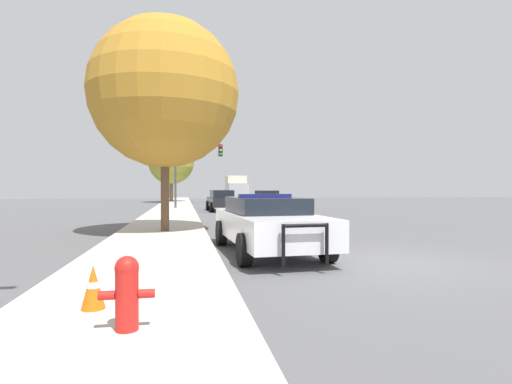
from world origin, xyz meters
name	(u,v)px	position (x,y,z in m)	size (l,w,h in m)	color
ground_plane	(390,263)	(0.00, 0.00, 0.00)	(110.00, 110.00, 0.00)	#565659
sidewalk_left	(145,269)	(-5.10, 0.00, 0.07)	(3.00, 110.00, 0.13)	#BCB7AD
police_car	(267,222)	(-2.31, 1.85, 0.75)	(2.31, 5.27, 1.46)	white
fire_hydrant	(127,291)	(-4.96, -3.57, 0.54)	(0.57, 0.25, 0.78)	red
traffic_light	(195,161)	(-3.51, 22.60, 3.64)	(3.61, 0.35, 4.96)	#424247
car_background_oncoming	(267,199)	(1.96, 22.08, 0.76)	(2.02, 4.38, 1.42)	maroon
car_background_distant	(225,196)	(0.02, 35.05, 0.74)	(2.24, 4.37, 1.36)	navy
car_background_midblock	(221,200)	(-1.74, 20.04, 0.77)	(1.97, 4.61, 1.46)	black
box_truck	(236,187)	(2.28, 42.64, 1.68)	(2.81, 7.60, 3.14)	#B7B7BC
tree_sidewalk_near	(165,93)	(-5.00, 6.23, 4.88)	(5.13, 5.13, 7.32)	brown
tree_sidewalk_far	(171,161)	(-5.67, 37.00, 4.53)	(5.01, 5.01, 6.91)	brown
traffic_cone	(93,287)	(-5.47, -2.73, 0.40)	(0.29, 0.29, 0.54)	orange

